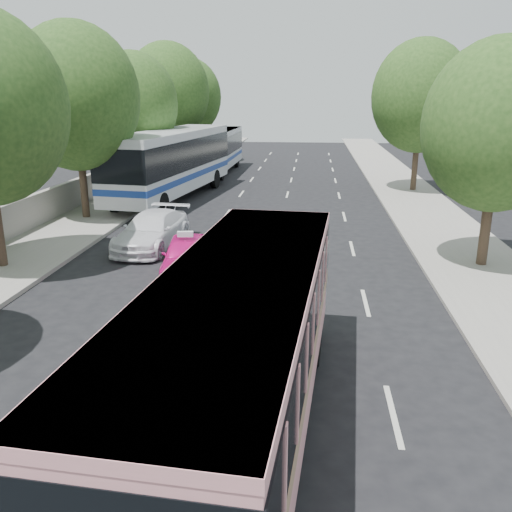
# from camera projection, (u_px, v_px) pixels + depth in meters

# --- Properties ---
(ground) EXTENTS (120.00, 120.00, 0.00)m
(ground) POSITION_uv_depth(u_px,v_px,m) (203.00, 357.00, 12.96)
(ground) COLOR black
(ground) RESTS_ON ground
(sidewalk_left) EXTENTS (4.00, 90.00, 0.15)m
(sidewalk_left) POSITION_uv_depth(u_px,v_px,m) (129.00, 196.00, 32.82)
(sidewalk_left) COLOR #9E998E
(sidewalk_left) RESTS_ON ground
(sidewalk_right) EXTENTS (4.00, 90.00, 0.12)m
(sidewalk_right) POSITION_uv_depth(u_px,v_px,m) (416.00, 202.00, 31.17)
(sidewalk_right) COLOR #9E998E
(sidewalk_right) RESTS_ON ground
(low_wall) EXTENTS (0.30, 90.00, 1.50)m
(low_wall) POSITION_uv_depth(u_px,v_px,m) (100.00, 182.00, 32.76)
(low_wall) COLOR #9E998E
(low_wall) RESTS_ON sidewalk_left
(tree_left_c) EXTENTS (6.00, 6.00, 9.35)m
(tree_left_c) POSITION_uv_depth(u_px,v_px,m) (76.00, 92.00, 25.32)
(tree_left_c) COLOR #38281E
(tree_left_c) RESTS_ON ground
(tree_left_d) EXTENTS (5.52, 5.52, 8.60)m
(tree_left_d) POSITION_uv_depth(u_px,v_px,m) (133.00, 101.00, 33.07)
(tree_left_d) COLOR #38281E
(tree_left_d) RESTS_ON ground
(tree_left_e) EXTENTS (6.30, 6.30, 9.82)m
(tree_left_e) POSITION_uv_depth(u_px,v_px,m) (168.00, 88.00, 40.45)
(tree_left_e) COLOR #38281E
(tree_left_e) RESTS_ON ground
(tree_left_f) EXTENTS (5.88, 5.88, 9.16)m
(tree_left_f) POSITION_uv_depth(u_px,v_px,m) (189.00, 94.00, 48.22)
(tree_left_f) COLOR #38281E
(tree_left_f) RESTS_ON ground
(tree_right_near) EXTENTS (5.10, 5.10, 7.95)m
(tree_right_near) POSITION_uv_depth(u_px,v_px,m) (502.00, 120.00, 18.17)
(tree_right_near) COLOR #38281E
(tree_right_near) RESTS_ON ground
(tree_right_far) EXTENTS (6.00, 6.00, 9.35)m
(tree_right_far) POSITION_uv_depth(u_px,v_px,m) (422.00, 92.00, 33.12)
(tree_right_far) COLOR #38281E
(tree_right_far) RESTS_ON ground
(pink_bus) EXTENTS (3.31, 10.18, 3.19)m
(pink_bus) POSITION_uv_depth(u_px,v_px,m) (240.00, 337.00, 9.46)
(pink_bus) COLOR pink
(pink_bus) RESTS_ON ground
(pink_taxi) EXTENTS (2.08, 4.07, 1.33)m
(pink_taxi) POSITION_uv_depth(u_px,v_px,m) (186.00, 255.00, 18.88)
(pink_taxi) COLOR #E21385
(pink_taxi) RESTS_ON ground
(white_pickup) EXTENTS (2.46, 5.10, 1.43)m
(white_pickup) POSITION_uv_depth(u_px,v_px,m) (152.00, 230.00, 22.02)
(white_pickup) COLOR white
(white_pickup) RESTS_ON ground
(tour_coach_front) EXTENTS (4.68, 13.61, 3.99)m
(tour_coach_front) POSITION_uv_depth(u_px,v_px,m) (172.00, 158.00, 31.86)
(tour_coach_front) COLOR silver
(tour_coach_front) RESTS_ON ground
(tour_coach_rear) EXTENTS (2.59, 11.09, 3.31)m
(tour_coach_rear) POSITION_uv_depth(u_px,v_px,m) (217.00, 147.00, 42.59)
(tour_coach_rear) COLOR silver
(tour_coach_rear) RESTS_ON ground
(taxi_roof_sign) EXTENTS (0.57, 0.25, 0.18)m
(taxi_roof_sign) POSITION_uv_depth(u_px,v_px,m) (185.00, 234.00, 18.66)
(taxi_roof_sign) COLOR silver
(taxi_roof_sign) RESTS_ON pink_taxi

